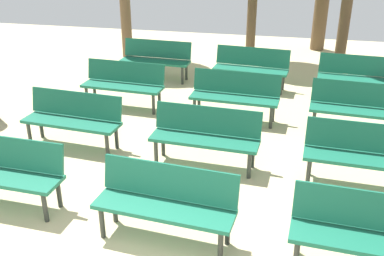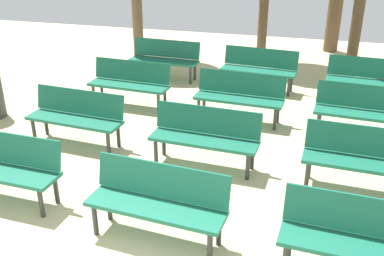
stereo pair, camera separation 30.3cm
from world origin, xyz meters
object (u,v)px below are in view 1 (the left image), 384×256
(bench_r0_c1, at_px, (166,200))
(bench_r2_c0, at_px, (124,82))
(bench_r1_c1, at_px, (206,134))
(bench_r3_c1, at_px, (251,66))
(bench_r1_c0, at_px, (73,116))
(bench_r2_c2, at_px, (359,105))
(bench_r2_c1, at_px, (235,93))
(bench_r3_c0, at_px, (156,57))
(bench_r3_c2, at_px, (359,75))
(bench_r1_c2, at_px, (365,152))
(bench_r0_c2, at_px, (372,231))
(bench_r0_c0, at_px, (3,168))

(bench_r0_c1, distance_m, bench_r2_c0, 4.22)
(bench_r1_c1, distance_m, bench_r3_c1, 3.61)
(bench_r1_c1, bearing_deg, bench_r1_c0, 179.07)
(bench_r2_c2, height_order, bench_r3_c1, same)
(bench_r2_c1, xyz_separation_m, bench_r2_c2, (2.13, -0.14, 0.00))
(bench_r2_c2, height_order, bench_r3_c0, same)
(bench_r2_c0, height_order, bench_r3_c2, same)
(bench_r1_c1, bearing_deg, bench_r1_c2, 0.56)
(bench_r1_c1, distance_m, bench_r3_c2, 4.25)
(bench_r3_c1, bearing_deg, bench_r3_c0, -179.20)
(bench_r0_c2, height_order, bench_r1_c1, same)
(bench_r0_c0, relative_size, bench_r1_c2, 1.00)
(bench_r0_c2, distance_m, bench_r1_c2, 1.80)
(bench_r0_c0, relative_size, bench_r3_c0, 1.00)
(bench_r0_c1, xyz_separation_m, bench_r3_c1, (0.41, 5.39, 0.00))
(bench_r1_c0, distance_m, bench_r3_c0, 3.62)
(bench_r1_c0, xyz_separation_m, bench_r2_c0, (0.18, 1.80, 0.00))
(bench_r2_c1, bearing_deg, bench_r3_c1, 89.80)
(bench_r0_c1, bearing_deg, bench_r2_c2, 60.07)
(bench_r1_c1, bearing_deg, bench_r3_c2, 57.14)
(bench_r0_c0, relative_size, bench_r3_c1, 0.99)
(bench_r2_c0, bearing_deg, bench_r3_c0, 90.28)
(bench_r2_c1, relative_size, bench_r3_c2, 1.00)
(bench_r1_c1, xyz_separation_m, bench_r3_c2, (2.51, 3.42, 0.00))
(bench_r2_c2, bearing_deg, bench_r0_c2, -89.76)
(bench_r0_c0, xyz_separation_m, bench_r3_c2, (4.81, 4.99, 0.00))
(bench_r1_c1, bearing_deg, bench_r0_c1, -89.94)
(bench_r3_c1, bearing_deg, bench_r3_c2, 1.13)
(bench_r0_c0, bearing_deg, bench_r0_c2, -1.58)
(bench_r0_c1, relative_size, bench_r1_c2, 1.01)
(bench_r0_c2, xyz_separation_m, bench_r2_c2, (0.26, 3.56, 0.00))
(bench_r0_c2, bearing_deg, bench_r1_c1, 141.35)
(bench_r3_c0, bearing_deg, bench_r1_c0, -91.73)
(bench_r0_c1, bearing_deg, bench_r3_c2, 68.57)
(bench_r2_c1, height_order, bench_r3_c2, same)
(bench_r0_c1, distance_m, bench_r1_c2, 2.87)
(bench_r0_c0, distance_m, bench_r1_c1, 2.79)
(bench_r1_c2, xyz_separation_m, bench_r2_c1, (-2.02, 1.91, 0.00))
(bench_r1_c2, relative_size, bench_r3_c2, 1.00)
(bench_r0_c1, relative_size, bench_r2_c1, 1.01)
(bench_r1_c0, distance_m, bench_r1_c2, 4.42)
(bench_r0_c0, distance_m, bench_r0_c2, 4.39)
(bench_r1_c0, relative_size, bench_r1_c1, 1.01)
(bench_r0_c1, height_order, bench_r2_c1, same)
(bench_r2_c0, xyz_separation_m, bench_r3_c1, (2.32, 1.63, 0.00))
(bench_r1_c2, bearing_deg, bench_r0_c1, -140.45)
(bench_r3_c1, relative_size, bench_r3_c2, 1.00)
(bench_r1_c2, distance_m, bench_r2_c2, 1.77)
(bench_r0_c1, xyz_separation_m, bench_r2_c2, (2.43, 3.46, 0.00))
(bench_r1_c0, bearing_deg, bench_r3_c1, 58.73)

